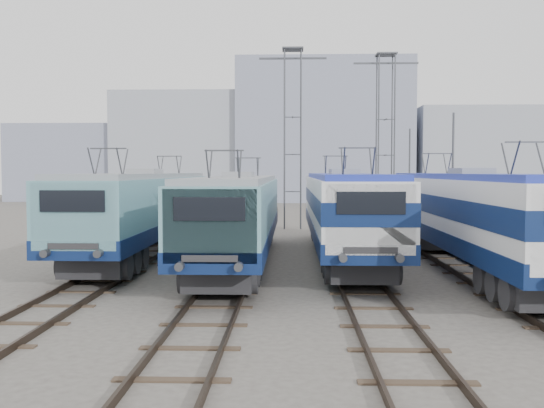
{
  "coord_description": "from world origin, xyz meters",
  "views": [
    {
      "loc": [
        -0.05,
        -18.87,
        3.85
      ],
      "look_at": [
        -0.9,
        7.0,
        2.46
      ],
      "focal_mm": 40.0,
      "sensor_mm": 36.0,
      "label": 1
    }
  ],
  "objects_px": {
    "catenary_tower_east": "(385,132)",
    "locomotive_center_left": "(238,211)",
    "mast_mid": "(453,178)",
    "mast_rear": "(409,176)",
    "catenary_tower_west": "(293,130)",
    "locomotive_center_right": "(344,206)",
    "locomotive_far_right": "(472,211)",
    "locomotive_far_left": "(144,206)"
  },
  "relations": [
    {
      "from": "catenary_tower_east",
      "to": "locomotive_center_left",
      "type": "bearing_deg",
      "value": -115.81
    },
    {
      "from": "locomotive_center_left",
      "to": "mast_mid",
      "type": "distance_m",
      "value": 13.59
    },
    {
      "from": "mast_mid",
      "to": "mast_rear",
      "type": "relative_size",
      "value": 1.0
    },
    {
      "from": "catenary_tower_west",
      "to": "catenary_tower_east",
      "type": "xyz_separation_m",
      "value": [
        6.5,
        2.0,
        0.0
      ]
    },
    {
      "from": "locomotive_center_right",
      "to": "mast_rear",
      "type": "bearing_deg",
      "value": 70.79
    },
    {
      "from": "catenary_tower_west",
      "to": "mast_rear",
      "type": "relative_size",
      "value": 1.71
    },
    {
      "from": "locomotive_center_left",
      "to": "catenary_tower_west",
      "type": "bearing_deg",
      "value": 82.04
    },
    {
      "from": "locomotive_far_right",
      "to": "mast_mid",
      "type": "xyz_separation_m",
      "value": [
        1.85,
        9.82,
        1.14
      ]
    },
    {
      "from": "locomotive_far_left",
      "to": "catenary_tower_west",
      "type": "height_order",
      "value": "catenary_tower_west"
    },
    {
      "from": "catenary_tower_west",
      "to": "catenary_tower_east",
      "type": "height_order",
      "value": "same"
    },
    {
      "from": "mast_mid",
      "to": "mast_rear",
      "type": "xyz_separation_m",
      "value": [
        0.0,
        12.0,
        0.0
      ]
    },
    {
      "from": "locomotive_far_left",
      "to": "locomotive_center_right",
      "type": "relative_size",
      "value": 1.0
    },
    {
      "from": "locomotive_center_left",
      "to": "locomotive_center_right",
      "type": "xyz_separation_m",
      "value": [
        4.5,
        1.87,
        0.13
      ]
    },
    {
      "from": "locomotive_far_right",
      "to": "locomotive_center_left",
      "type": "bearing_deg",
      "value": 169.11
    },
    {
      "from": "catenary_tower_west",
      "to": "locomotive_center_right",
      "type": "bearing_deg",
      "value": -81.01
    },
    {
      "from": "locomotive_far_left",
      "to": "mast_mid",
      "type": "relative_size",
      "value": 2.64
    },
    {
      "from": "catenary_tower_west",
      "to": "locomotive_far_right",
      "type": "bearing_deg",
      "value": -69.25
    },
    {
      "from": "locomotive_center_left",
      "to": "mast_rear",
      "type": "distance_m",
      "value": 22.87
    },
    {
      "from": "locomotive_far_right",
      "to": "mast_mid",
      "type": "height_order",
      "value": "mast_mid"
    },
    {
      "from": "catenary_tower_east",
      "to": "locomotive_center_right",
      "type": "bearing_deg",
      "value": -104.68
    },
    {
      "from": "catenary_tower_east",
      "to": "mast_rear",
      "type": "distance_m",
      "value": 4.28
    },
    {
      "from": "locomotive_far_left",
      "to": "locomotive_center_right",
      "type": "xyz_separation_m",
      "value": [
        9.0,
        -0.61,
        0.05
      ]
    },
    {
      "from": "locomotive_center_right",
      "to": "catenary_tower_west",
      "type": "height_order",
      "value": "catenary_tower_west"
    },
    {
      "from": "locomotive_center_left",
      "to": "catenary_tower_east",
      "type": "xyz_separation_m",
      "value": [
        8.75,
        18.09,
        4.42
      ]
    },
    {
      "from": "catenary_tower_west",
      "to": "catenary_tower_east",
      "type": "distance_m",
      "value": 6.8
    },
    {
      "from": "catenary_tower_east",
      "to": "mast_mid",
      "type": "xyz_separation_m",
      "value": [
        2.1,
        -10.0,
        -3.14
      ]
    },
    {
      "from": "locomotive_center_left",
      "to": "mast_mid",
      "type": "height_order",
      "value": "mast_mid"
    },
    {
      "from": "locomotive_center_left",
      "to": "mast_rear",
      "type": "xyz_separation_m",
      "value": [
        10.85,
        20.09,
        1.28
      ]
    },
    {
      "from": "locomotive_center_right",
      "to": "mast_rear",
      "type": "distance_m",
      "value": 19.33
    },
    {
      "from": "locomotive_far_left",
      "to": "catenary_tower_east",
      "type": "distance_m",
      "value": 20.93
    },
    {
      "from": "locomotive_center_right",
      "to": "mast_mid",
      "type": "height_order",
      "value": "mast_mid"
    },
    {
      "from": "locomotive_far_left",
      "to": "mast_rear",
      "type": "relative_size",
      "value": 2.64
    },
    {
      "from": "locomotive_far_left",
      "to": "locomotive_center_left",
      "type": "height_order",
      "value": "locomotive_far_left"
    },
    {
      "from": "catenary_tower_east",
      "to": "mast_mid",
      "type": "height_order",
      "value": "catenary_tower_east"
    },
    {
      "from": "locomotive_far_right",
      "to": "catenary_tower_west",
      "type": "relative_size",
      "value": 1.54
    },
    {
      "from": "locomotive_far_left",
      "to": "mast_mid",
      "type": "bearing_deg",
      "value": 20.07
    },
    {
      "from": "locomotive_far_left",
      "to": "locomotive_far_right",
      "type": "xyz_separation_m",
      "value": [
        13.5,
        -4.21,
        0.06
      ]
    },
    {
      "from": "locomotive_center_right",
      "to": "catenary_tower_west",
      "type": "xyz_separation_m",
      "value": [
        -2.25,
        14.22,
        4.3
      ]
    },
    {
      "from": "locomotive_far_left",
      "to": "locomotive_center_left",
      "type": "relative_size",
      "value": 1.04
    },
    {
      "from": "locomotive_center_left",
      "to": "locomotive_far_right",
      "type": "height_order",
      "value": "locomotive_far_right"
    },
    {
      "from": "locomotive_far_left",
      "to": "locomotive_far_right",
      "type": "relative_size",
      "value": 1.0
    },
    {
      "from": "locomotive_center_right",
      "to": "mast_rear",
      "type": "height_order",
      "value": "mast_rear"
    }
  ]
}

